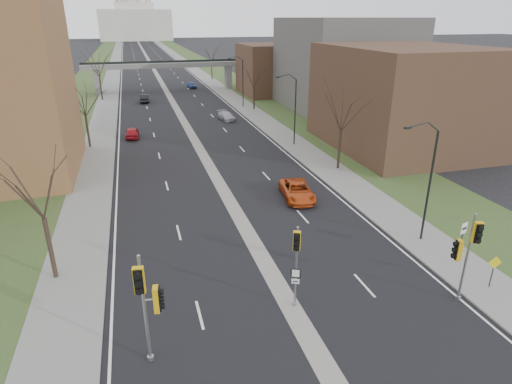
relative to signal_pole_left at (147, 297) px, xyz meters
name	(u,v)px	position (x,y,z in m)	size (l,w,h in m)	color
ground	(299,322)	(7.56, 0.85, -3.72)	(700.00, 700.00, 0.00)	black
road_surface	(150,62)	(7.56, 150.85, -3.71)	(20.00, 600.00, 0.01)	black
median_strip	(150,62)	(7.56, 150.85, -3.72)	(1.20, 600.00, 0.02)	gray
sidewalk_right	(182,61)	(19.56, 150.85, -3.66)	(4.00, 600.00, 0.12)	gray
sidewalk_left	(115,62)	(-4.44, 150.85, -3.66)	(4.00, 600.00, 0.12)	gray
grass_verge_right	(198,60)	(25.56, 150.85, -3.67)	(8.00, 600.00, 0.10)	#2F411E
grass_verge_left	(98,63)	(-10.44, 150.85, -3.67)	(8.00, 600.00, 0.10)	#2F411E
commercial_block_near	(402,98)	(31.56, 28.85, 2.28)	(16.00, 20.00, 12.00)	#4E3824
commercial_block_mid	(343,65)	(35.56, 52.85, 3.78)	(18.00, 22.00, 15.00)	#54524D
commercial_block_far	(276,69)	(29.56, 70.85, 1.28)	(14.00, 14.00, 10.00)	#4E3824
pedestrian_bridge	(165,68)	(7.56, 80.85, 1.13)	(34.00, 3.00, 6.45)	slate
capitol	(134,12)	(7.56, 320.85, 14.88)	(48.00, 42.00, 55.75)	silver
streetlight_near	(425,149)	(18.55, 6.85, 3.24)	(2.61, 0.20, 8.70)	black
streetlight_mid	(290,90)	(18.55, 32.85, 3.24)	(2.61, 0.20, 8.70)	black
streetlight_far	(238,67)	(18.55, 58.85, 3.24)	(2.61, 0.20, 8.70)	black
tree_left_a	(36,178)	(-5.44, 8.85, 2.92)	(7.20, 7.20, 9.40)	#382B21
tree_left_b	(83,97)	(-5.44, 38.85, 2.51)	(6.75, 6.75, 8.81)	#382B21
tree_left_c	(98,63)	(-5.44, 72.85, 3.32)	(7.65, 7.65, 9.99)	#382B21
tree_right_a	(342,107)	(20.56, 22.85, 2.92)	(7.20, 7.20, 9.40)	#382B21
tree_right_b	(254,76)	(20.56, 55.85, 2.10)	(6.30, 6.30, 8.22)	#382B21
tree_right_c	(211,51)	(20.56, 95.85, 3.32)	(7.65, 7.65, 9.99)	#382B21
signal_pole_left	(147,297)	(0.00, 0.00, 0.00)	(1.12, 0.97, 5.68)	gray
signal_pole_median	(296,255)	(7.73, 2.00, -0.29)	(0.72, 0.82, 4.92)	gray
signal_pole_right	(467,247)	(16.81, 0.04, -0.17)	(0.91, 1.20, 5.42)	gray
speed_limit_sign	(462,235)	(19.84, 3.61, -1.70)	(0.58, 0.20, 2.76)	black
warning_sign	(494,267)	(19.57, 0.56, -2.24)	(0.81, 0.18, 2.09)	black
car_left_near	(132,132)	(-0.28, 42.19, -2.99)	(1.71, 4.25, 1.45)	maroon
car_left_far	(144,98)	(2.40, 68.57, -2.96)	(1.59, 4.57, 1.51)	black
car_right_near	(297,191)	(13.49, 16.59, -2.97)	(2.48, 5.39, 1.50)	#BC4214
car_right_mid	(226,116)	(14.16, 49.22, -3.07)	(1.80, 4.44, 1.29)	#A8A7AE
car_right_far	(191,85)	(13.51, 83.73, -3.04)	(1.59, 3.96, 1.35)	navy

